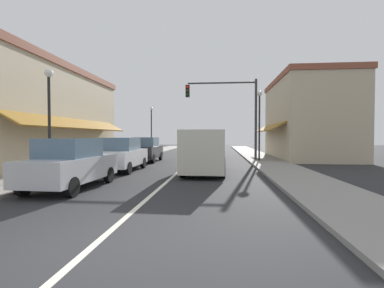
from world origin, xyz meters
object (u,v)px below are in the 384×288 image
Objects in this scene: parked_car_nearest_left at (71,164)px; street_lamp_left_near at (49,105)px; parked_car_second_left at (122,154)px; street_lamp_right_mid at (259,115)px; parked_car_third_left at (146,150)px; traffic_signal_mast_arm at (232,105)px; van_in_lane at (205,150)px; street_lamp_left_far at (151,122)px.

parked_car_nearest_left is 3.59m from street_lamp_left_near.
parked_car_second_left is 0.81× the size of street_lamp_right_mid.
parked_car_third_left is at bearing 91.08° from parked_car_second_left.
parked_car_nearest_left is 13.59m from traffic_signal_mast_arm.
van_in_lane is at bearing -6.16° from parked_car_second_left.
parked_car_second_left is 9.57m from traffic_signal_mast_arm.
street_lamp_right_mid is at bearing -40.71° from street_lamp_left_far.
parked_car_nearest_left is at bearing -133.00° from van_in_lane.
parked_car_third_left is at bearing -177.07° from street_lamp_right_mid.
parked_car_nearest_left is 0.82× the size of street_lamp_right_mid.
parked_car_nearest_left is at bearing -117.58° from traffic_signal_mast_arm.
traffic_signal_mast_arm reaches higher than van_in_lane.
street_lamp_right_mid is at bearing 62.21° from van_in_lane.
street_lamp_right_mid is (7.99, 5.94, 2.50)m from parked_car_second_left.
parked_car_third_left is 0.88× the size of street_lamp_left_near.
van_in_lane is 1.11× the size of street_lamp_left_near.
street_lamp_left_near reaches higher than parked_car_nearest_left.
street_lamp_right_mid reaches higher than van_in_lane.
parked_car_second_left is 10.27m from street_lamp_right_mid.
parked_car_third_left is 0.68× the size of traffic_signal_mast_arm.
street_lamp_left_far is (-8.01, 7.84, -0.81)m from traffic_signal_mast_arm.
street_lamp_right_mid reaches higher than street_lamp_left_far.
van_in_lane is 16.39m from street_lamp_left_far.
street_lamp_right_mid is (8.12, 0.42, 2.50)m from parked_car_third_left.
street_lamp_left_near is 17.62m from street_lamp_left_far.
street_lamp_left_far is at bearing 114.36° from van_in_lane.
traffic_signal_mast_arm is at bearing 50.33° from street_lamp_left_near.
street_lamp_right_mid is at bearing 1.86° from parked_car_third_left.
street_lamp_left_near is (-1.90, -8.66, 2.29)m from parked_car_third_left.
street_lamp_left_near is 13.52m from street_lamp_right_mid.
parked_car_third_left is at bearing -78.62° from street_lamp_left_far.
parked_car_nearest_left is 13.84m from street_lamp_right_mid.
street_lamp_left_near reaches higher than parked_car_second_left.
traffic_signal_mast_arm is at bearing 160.03° from street_lamp_right_mid.
traffic_signal_mast_arm is 11.24m from street_lamp_left_far.
van_in_lane reaches higher than parked_car_second_left.
street_lamp_left_near reaches higher than parked_car_third_left.
street_lamp_right_mid is (3.55, 6.39, 2.23)m from van_in_lane.
traffic_signal_mast_arm is (1.63, 7.09, 3.00)m from van_in_lane.
street_lamp_left_far reaches higher than street_lamp_left_near.
street_lamp_left_far is at bearing 135.61° from traffic_signal_mast_arm.
parked_car_nearest_left is 19.78m from street_lamp_left_far.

